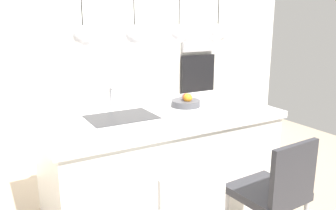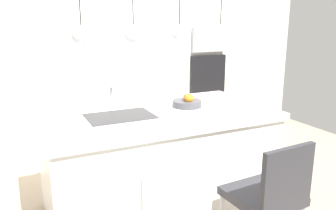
% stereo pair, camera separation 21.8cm
% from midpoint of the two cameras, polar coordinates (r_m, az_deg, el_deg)
% --- Properties ---
extents(floor, '(6.60, 6.60, 0.00)m').
position_cam_midpoint_polar(floor, '(3.38, 0.33, -16.46)').
color(floor, tan).
rests_on(floor, ground).
extents(back_wall, '(6.00, 0.10, 2.60)m').
position_cam_midpoint_polar(back_wall, '(4.47, -8.94, 8.55)').
color(back_wall, silver).
rests_on(back_wall, ground).
extents(kitchen_island, '(2.03, 1.09, 0.92)m').
position_cam_midpoint_polar(kitchen_island, '(3.17, 0.34, -9.20)').
color(kitchen_island, white).
rests_on(kitchen_island, ground).
extents(sink_basin, '(0.56, 0.40, 0.02)m').
position_cam_midpoint_polar(sink_basin, '(2.89, -5.84, -1.97)').
color(sink_basin, '#2D2D30').
rests_on(sink_basin, kitchen_island).
extents(faucet, '(0.02, 0.17, 0.22)m').
position_cam_midpoint_polar(faucet, '(3.05, -7.26, 1.70)').
color(faucet, silver).
rests_on(faucet, kitchen_island).
extents(fruit_bowl, '(0.27, 0.27, 0.13)m').
position_cam_midpoint_polar(fruit_bowl, '(3.19, 5.16, 0.41)').
color(fruit_bowl, '#4C4C51').
rests_on(fruit_bowl, kitchen_island).
extents(microwave, '(0.54, 0.08, 0.34)m').
position_cam_midpoint_polar(microwave, '(5.03, 8.03, 10.70)').
color(microwave, '#9E9EA3').
rests_on(microwave, back_wall).
extents(oven, '(0.56, 0.08, 0.56)m').
position_cam_midpoint_polar(oven, '(5.09, 7.84, 5.07)').
color(oven, black).
rests_on(oven, back_wall).
extents(chair_middle, '(0.49, 0.50, 0.91)m').
position_cam_midpoint_polar(chair_middle, '(2.64, 18.93, -13.77)').
color(chair_middle, '#333338').
rests_on(chair_middle, ground).
extents(pendant_light_left, '(0.16, 0.16, 0.76)m').
position_cam_midpoint_polar(pendant_light_left, '(2.70, -11.94, 11.30)').
color(pendant_light_left, silver).
extents(pendant_light_center_left, '(0.16, 0.16, 0.76)m').
position_cam_midpoint_polar(pendant_light_center_left, '(2.83, -3.52, 11.68)').
color(pendant_light_center_left, silver).
extents(pendant_light_center_right, '(0.16, 0.16, 0.76)m').
position_cam_midpoint_polar(pendant_light_center_right, '(3.01, 4.04, 11.81)').
color(pendant_light_center_right, silver).
extents(pendant_light_right, '(0.16, 0.16, 0.76)m').
position_cam_midpoint_polar(pendant_light_right, '(3.23, 10.65, 11.76)').
color(pendant_light_right, silver).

